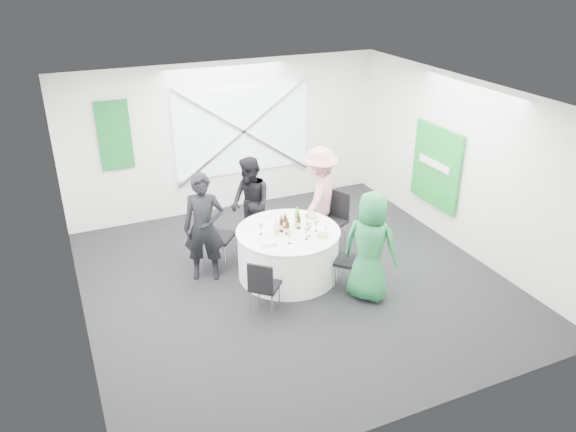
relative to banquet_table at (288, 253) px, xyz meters
name	(u,v)px	position (x,y,z in m)	size (l,w,h in m)	color
floor	(293,281)	(0.00, -0.20, -0.38)	(6.00, 6.00, 0.00)	black
ceiling	(294,98)	(0.00, -0.20, 2.42)	(6.00, 6.00, 0.00)	white
wall_back	(227,137)	(0.00, 2.80, 1.02)	(6.00, 6.00, 0.00)	silver
wall_front	(421,308)	(0.00, -3.20, 1.02)	(6.00, 6.00, 0.00)	silver
wall_left	(70,235)	(-3.00, -0.20, 1.02)	(6.00, 6.00, 0.00)	silver
wall_right	(463,166)	(3.00, -0.20, 1.02)	(6.00, 6.00, 0.00)	silver
window_panel	(243,131)	(0.30, 2.76, 1.12)	(2.60, 0.03, 1.60)	silver
window_brace_a	(244,132)	(0.30, 2.72, 1.12)	(0.05, 0.05, 3.16)	silver
window_brace_b	(244,132)	(0.30, 2.72, 1.12)	(0.05, 0.05, 3.16)	silver
green_banner	(115,136)	(-2.00, 2.75, 1.32)	(0.55, 0.04, 1.20)	#125A27
green_sign	(436,166)	(2.94, 0.40, 0.82)	(0.05, 1.20, 1.40)	#1A942F
banquet_table	(288,253)	(0.00, 0.00, 0.00)	(1.56, 1.56, 0.76)	white
chair_back	(257,220)	(-0.10, 1.05, 0.11)	(0.41, 0.42, 0.84)	black
chair_back_left	(212,230)	(-0.95, 0.80, 0.20)	(0.64, 0.64, 0.99)	black
chair_back_right	(334,215)	(1.09, 0.56, 0.18)	(0.59, 0.59, 0.96)	black
chair_front_right	(355,257)	(0.75, -0.72, 0.13)	(0.56, 0.56, 0.88)	black
chair_front_left	(263,284)	(-0.73, -0.81, 0.10)	(0.53, 0.53, 0.82)	black
person_man_back_left	(204,228)	(-1.16, 0.45, 0.46)	(0.61, 0.40, 1.68)	black
person_man_back	(250,203)	(-0.18, 1.12, 0.40)	(0.76, 0.41, 1.55)	black
person_woman_pink	(319,196)	(0.91, 0.78, 0.47)	(1.10, 0.51, 1.70)	pink
person_woman_green	(370,246)	(0.81, -1.01, 0.43)	(0.79, 0.52, 1.62)	#20783F
plate_back	(277,214)	(0.07, 0.59, 0.39)	(0.25, 0.25, 0.01)	white
plate_back_left	(251,227)	(-0.48, 0.31, 0.39)	(0.26, 0.26, 0.01)	white
plate_back_right	(311,217)	(0.52, 0.27, 0.40)	(0.29, 0.29, 0.04)	white
plate_front_right	(323,235)	(0.39, -0.38, 0.40)	(0.25, 0.25, 0.04)	white
plate_front_left	(275,249)	(-0.40, -0.45, 0.39)	(0.27, 0.27, 0.01)	white
napkin	(270,244)	(-0.43, -0.34, 0.42)	(0.18, 0.12, 0.05)	white
beer_bottle_a	(281,226)	(-0.11, 0.01, 0.48)	(0.06, 0.06, 0.26)	#3C220A
beer_bottle_b	(285,222)	(0.00, 0.10, 0.47)	(0.06, 0.06, 0.25)	#3C220A
beer_bottle_c	(299,223)	(0.18, 0.00, 0.47)	(0.06, 0.06, 0.24)	#3C220A
beer_bottle_d	(287,228)	(-0.06, -0.11, 0.47)	(0.06, 0.06, 0.25)	#3C220A
green_water_bottle	(297,219)	(0.19, 0.08, 0.50)	(0.08, 0.08, 0.31)	green
clear_water_bottle	(276,229)	(-0.23, -0.10, 0.49)	(0.08, 0.08, 0.29)	white
wine_glass_a	(316,224)	(0.37, -0.19, 0.50)	(0.07, 0.07, 0.17)	white
wine_glass_b	(309,228)	(0.21, -0.29, 0.50)	(0.07, 0.07, 0.17)	white
wine_glass_c	(261,227)	(-0.41, 0.05, 0.50)	(0.07, 0.07, 0.17)	white
wine_glass_d	(289,236)	(-0.15, -0.38, 0.50)	(0.07, 0.07, 0.17)	white
wine_glass_e	(308,216)	(0.37, 0.09, 0.50)	(0.07, 0.07, 0.17)	white
wine_glass_f	(307,231)	(0.13, -0.36, 0.50)	(0.07, 0.07, 0.17)	white
fork_a	(323,239)	(0.36, -0.45, 0.38)	(0.01, 0.15, 0.01)	silver
knife_a	(326,228)	(0.55, -0.17, 0.38)	(0.01, 0.15, 0.01)	silver
fork_b	(259,243)	(-0.54, -0.19, 0.38)	(0.01, 0.15, 0.01)	silver
knife_b	(279,248)	(-0.34, -0.47, 0.38)	(0.01, 0.15, 0.01)	silver
fork_c	(283,214)	(0.16, 0.55, 0.38)	(0.01, 0.15, 0.01)	silver
knife_c	(266,217)	(-0.13, 0.56, 0.38)	(0.01, 0.15, 0.01)	silver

